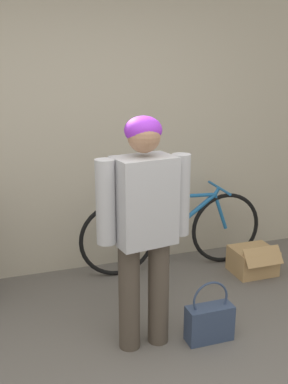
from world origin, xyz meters
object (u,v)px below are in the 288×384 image
at_px(bicycle, 173,231).
at_px(cardboard_box, 253,260).
at_px(person, 144,217).
at_px(handbag, 209,321).

height_order(bicycle, cardboard_box, bicycle).
height_order(person, cardboard_box, person).
bearing_deg(handbag, cardboard_box, 43.83).
bearing_deg(bicycle, cardboard_box, -23.26).
distance_m(handbag, cardboard_box, 1.19).
bearing_deg(cardboard_box, handbag, -136.17).
xyz_separation_m(bicycle, handbag, (-0.19, -1.15, -0.23)).
height_order(person, bicycle, person).
distance_m(bicycle, handbag, 1.19).
xyz_separation_m(person, bicycle, (0.64, 1.04, -0.56)).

